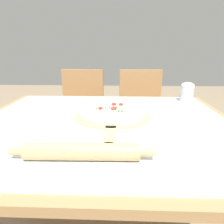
# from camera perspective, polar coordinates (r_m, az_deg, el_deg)

# --- Properties ---
(dining_table) EXTENTS (1.23, 1.05, 0.73)m
(dining_table) POSITION_cam_1_polar(r_m,az_deg,el_deg) (0.97, -2.16, -8.41)
(dining_table) COLOR #A87F51
(dining_table) RESTS_ON ground_plane
(towel_cloth) EXTENTS (1.15, 0.97, 0.00)m
(towel_cloth) POSITION_cam_1_polar(r_m,az_deg,el_deg) (0.93, -2.23, -2.78)
(towel_cloth) COLOR silver
(towel_cloth) RESTS_ON dining_table
(pizza_peel) EXTENTS (0.38, 0.55, 0.01)m
(pizza_peel) POSITION_cam_1_polar(r_m,az_deg,el_deg) (0.98, 0.03, -1.13)
(pizza_peel) COLOR tan
(pizza_peel) RESTS_ON towel_cloth
(pizza) EXTENTS (0.34, 0.34, 0.03)m
(pizza) POSITION_cam_1_polar(r_m,az_deg,el_deg) (0.99, 0.07, 0.26)
(pizza) COLOR beige
(pizza) RESTS_ON pizza_peel
(rolling_pin) EXTENTS (0.44, 0.06, 0.05)m
(rolling_pin) POSITION_cam_1_polar(r_m,az_deg,el_deg) (0.62, -8.61, -11.11)
(rolling_pin) COLOR tan
(rolling_pin) RESTS_ON towel_cloth
(chair_left) EXTENTS (0.43, 0.43, 0.88)m
(chair_left) POSITION_cam_1_polar(r_m,az_deg,el_deg) (1.84, -8.76, -0.00)
(chair_left) COLOR #A37547
(chair_left) RESTS_ON ground_plane
(chair_right) EXTENTS (0.41, 0.41, 0.88)m
(chair_right) POSITION_cam_1_polar(r_m,az_deg,el_deg) (1.82, 8.16, -0.19)
(chair_right) COLOR #A37547
(chair_right) RESTS_ON ground_plane
(flour_cup) EXTENTS (0.08, 0.08, 0.12)m
(flour_cup) POSITION_cam_1_polar(r_m,az_deg,el_deg) (1.34, 20.67, 5.39)
(flour_cup) COLOR #B2B7BC
(flour_cup) RESTS_ON towel_cloth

